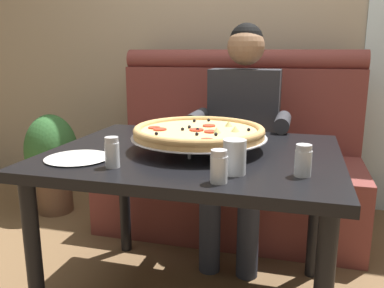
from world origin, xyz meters
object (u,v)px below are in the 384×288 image
(diner_main, at_px, (241,126))
(shaker_parmesan, at_px, (303,163))
(shaker_oregano, at_px, (219,169))
(booth_bench, at_px, (232,165))
(pizza, at_px, (199,132))
(drinking_glass, at_px, (234,159))
(potted_plant, at_px, (52,159))
(shaker_pepper_flakes, at_px, (112,155))
(plate_near_left, at_px, (77,156))
(dining_table, at_px, (194,171))

(diner_main, height_order, shaker_parmesan, diner_main)
(shaker_oregano, bearing_deg, booth_bench, 97.79)
(pizza, bearing_deg, drinking_glass, -56.02)
(booth_bench, relative_size, shaker_parmesan, 15.17)
(drinking_glass, height_order, potted_plant, drinking_glass)
(shaker_parmesan, bearing_deg, shaker_pepper_flakes, -173.55)
(pizza, bearing_deg, diner_main, 82.85)
(plate_near_left, bearing_deg, dining_table, 31.70)
(dining_table, height_order, diner_main, diner_main)
(dining_table, relative_size, shaker_pepper_flakes, 10.70)
(shaker_oregano, relative_size, plate_near_left, 0.43)
(dining_table, distance_m, pizza, 0.16)
(plate_near_left, bearing_deg, diner_main, 61.75)
(dining_table, distance_m, plate_near_left, 0.47)
(plate_near_left, distance_m, potted_plant, 1.37)
(shaker_pepper_flakes, distance_m, potted_plant, 1.54)
(dining_table, height_order, potted_plant, dining_table)
(booth_bench, height_order, shaker_oregano, booth_bench)
(diner_main, relative_size, pizza, 2.27)
(pizza, bearing_deg, shaker_parmesan, -31.42)
(booth_bench, relative_size, pizza, 2.86)
(booth_bench, relative_size, dining_table, 1.38)
(shaker_pepper_flakes, height_order, shaker_oregano, shaker_pepper_flakes)
(shaker_parmesan, relative_size, plate_near_left, 0.43)
(booth_bench, xyz_separation_m, shaker_parmesan, (0.43, -1.17, 0.37))
(plate_near_left, relative_size, drinking_glass, 2.11)
(booth_bench, bearing_deg, plate_near_left, -108.52)
(diner_main, bearing_deg, pizza, -97.15)
(plate_near_left, bearing_deg, booth_bench, 71.48)
(booth_bench, bearing_deg, shaker_parmesan, -69.78)
(dining_table, bearing_deg, plate_near_left, -148.30)
(shaker_parmesan, height_order, shaker_oregano, same)
(shaker_parmesan, distance_m, potted_plant, 1.99)
(shaker_oregano, bearing_deg, plate_near_left, 167.19)
(dining_table, distance_m, diner_main, 0.68)
(drinking_glass, bearing_deg, dining_table, 127.80)
(pizza, distance_m, potted_plant, 1.52)
(shaker_parmesan, relative_size, drinking_glass, 0.91)
(potted_plant, bearing_deg, dining_table, -32.44)
(dining_table, height_order, plate_near_left, plate_near_left)
(shaker_oregano, bearing_deg, potted_plant, 140.66)
(shaker_oregano, xyz_separation_m, plate_near_left, (-0.57, 0.13, -0.03))
(pizza, bearing_deg, booth_bench, 90.89)
(pizza, bearing_deg, dining_table, -125.41)
(shaker_pepper_flakes, height_order, shaker_parmesan, shaker_pepper_flakes)
(booth_bench, xyz_separation_m, shaker_pepper_flakes, (-0.22, -1.24, 0.37))
(potted_plant, bearing_deg, shaker_oregano, -39.34)
(booth_bench, relative_size, shaker_pepper_flakes, 14.74)
(plate_near_left, bearing_deg, potted_plant, 129.25)
(booth_bench, relative_size, potted_plant, 2.30)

